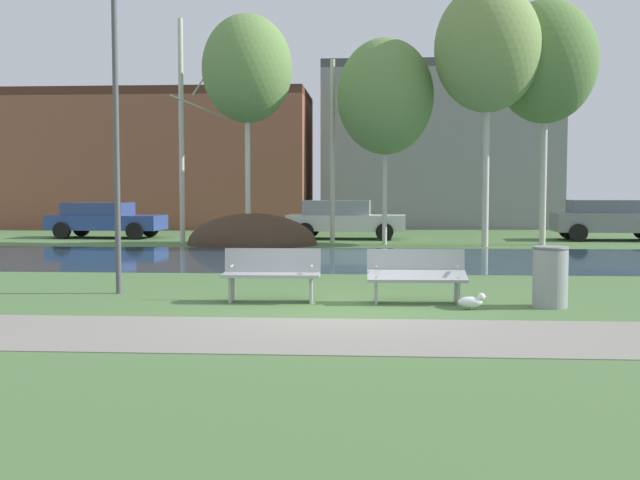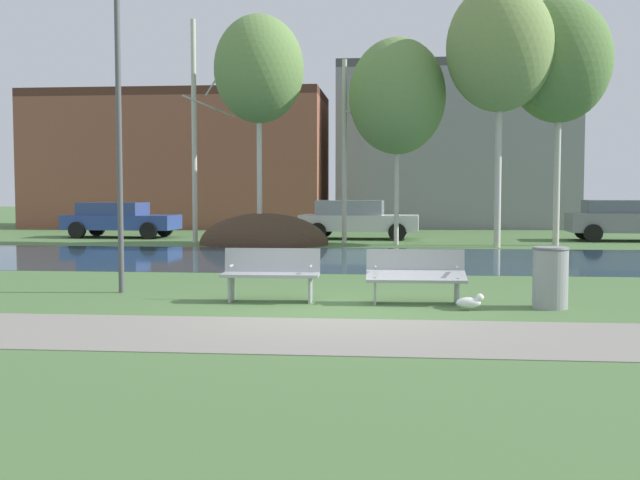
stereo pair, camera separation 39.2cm
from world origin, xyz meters
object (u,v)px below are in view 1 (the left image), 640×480
bench_left (272,273)px  parked_van_nearest_blue (105,219)px  seagull (472,301)px  parked_hatch_third_grey (609,219)px  streetlamp (115,78)px  trash_bin (550,276)px  parked_sedan_second_white (344,219)px  bench_right (416,274)px

bench_left → parked_van_nearest_blue: bearing=117.7°
bench_left → seagull: (3.19, -0.65, -0.34)m
parked_van_nearest_blue → parked_hatch_third_grey: size_ratio=1.04×
streetlamp → trash_bin: bearing=-8.7°
streetlamp → parked_sedan_second_white: size_ratio=1.28×
seagull → streetlamp: streetlamp is taller
parked_van_nearest_blue → parked_hatch_third_grey: (18.91, -0.20, 0.06)m
trash_bin → parked_sedan_second_white: parked_sedan_second_white is taller
seagull → parked_sedan_second_white: bearing=98.6°
trash_bin → streetlamp: 8.08m
bench_right → trash_bin: (2.07, -0.29, 0.03)m
bench_right → parked_sedan_second_white: (-1.76, 16.37, 0.29)m
parked_sedan_second_white → parked_van_nearest_blue: bearing=180.0°
trash_bin → parked_hatch_third_grey: size_ratio=0.23×
bench_left → parked_sedan_second_white: 16.38m
bench_right → parked_hatch_third_grey: (7.96, 16.17, 0.31)m
seagull → parked_sedan_second_white: 17.22m
trash_bin → parked_van_nearest_blue: bearing=128.0°
trash_bin → parked_sedan_second_white: 17.10m
parked_hatch_third_grey → streetlamp: bearing=-130.7°
parked_hatch_third_grey → bench_right: bearing=-116.2°
seagull → streetlamp: bearing=166.2°
streetlamp → parked_hatch_third_grey: streetlamp is taller
parked_hatch_third_grey → bench_left: bearing=-122.6°
trash_bin → parked_sedan_second_white: bearing=103.0°
streetlamp → bench_left: bearing=-16.2°
parked_van_nearest_blue → parked_sedan_second_white: 9.20m
bench_left → parked_hatch_third_grey: parked_hatch_third_grey is taller
bench_right → seagull: 1.10m
parked_sedan_second_white → bench_right: bearing=-83.9°
seagull → parked_van_nearest_blue: (-11.77, 17.02, 0.60)m
parked_sedan_second_white → parked_hatch_third_grey: parked_hatch_third_grey is taller
streetlamp → seagull: bearing=-13.8°
parked_sedan_second_white → streetlamp: bearing=-102.6°
streetlamp → parked_hatch_third_grey: bearing=49.3°
parked_hatch_third_grey → seagull: bearing=-113.0°
bench_right → seagull: bearing=-38.8°
seagull → bench_right: bearing=141.2°
bench_left → trash_bin: bearing=-3.8°
bench_right → seagull: size_ratio=3.55×
streetlamp → parked_sedan_second_white: bearing=77.4°
trash_bin → bench_right: bearing=171.9°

